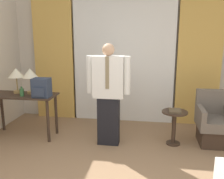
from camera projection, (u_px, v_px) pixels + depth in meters
wall_back at (124, 55)px, 5.10m from camera, size 10.00×0.06×2.70m
curtain_sheer_center at (123, 59)px, 4.99m from camera, size 2.01×0.06×2.58m
curtain_drape_left at (54, 58)px, 5.20m from camera, size 0.82×0.06×2.58m
curtain_drape_right at (199, 60)px, 4.78m from camera, size 0.82×0.06×2.58m
desk at (23, 102)px, 4.34m from camera, size 1.17×0.49×0.76m
table_lamp_left at (16, 74)px, 4.34m from camera, size 0.27×0.27×0.44m
table_lamp_right at (30, 74)px, 4.30m from camera, size 0.27×0.27×0.44m
bottle_near_edge at (22, 92)px, 4.18m from camera, size 0.07×0.07×0.16m
backpack at (41, 88)px, 4.10m from camera, size 0.28×0.24×0.32m
person at (108, 92)px, 3.97m from camera, size 0.70×0.23×1.64m
armchair at (213, 124)px, 4.11m from camera, size 0.53×0.61×0.87m
side_table at (174, 122)px, 4.05m from camera, size 0.41×0.41×0.57m
book at (175, 111)px, 3.99m from camera, size 0.19×0.24×0.03m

